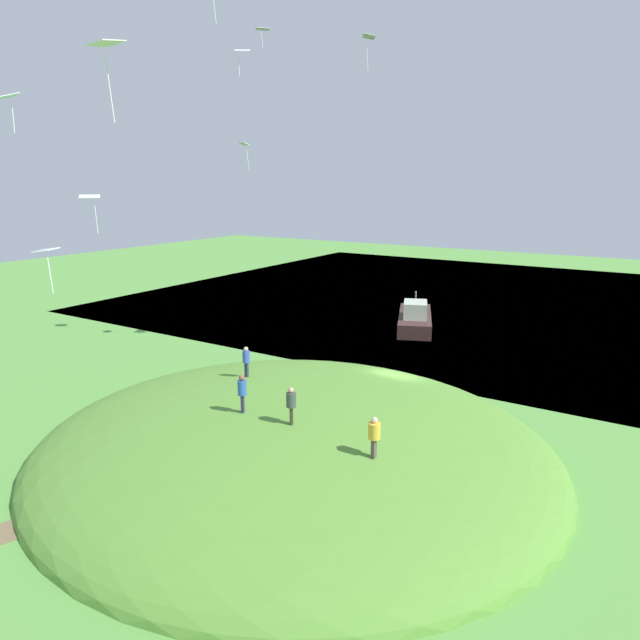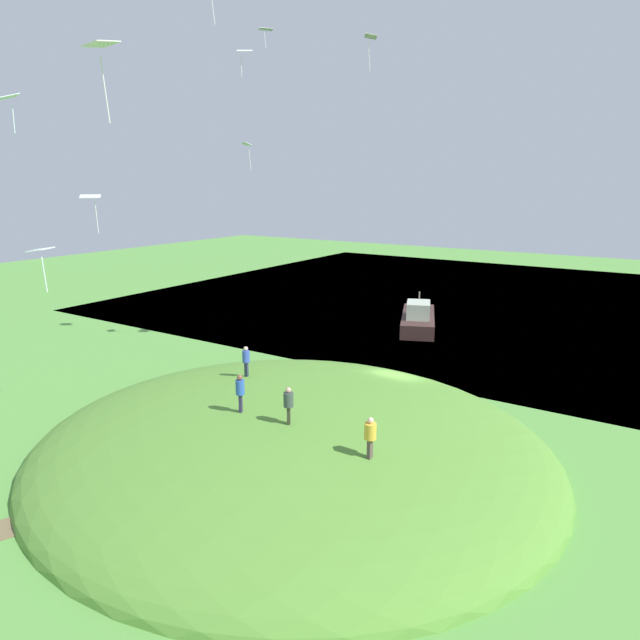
% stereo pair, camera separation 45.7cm
% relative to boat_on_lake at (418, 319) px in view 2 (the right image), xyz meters
% --- Properties ---
extents(ground_plane, '(160.00, 160.00, 0.00)m').
position_rel_boat_on_lake_xyz_m(ground_plane, '(16.44, 5.65, -0.88)').
color(ground_plane, '#55923E').
extents(lake_water, '(59.39, 80.00, 0.40)m').
position_rel_boat_on_lake_xyz_m(lake_water, '(-16.23, 5.65, -1.08)').
color(lake_water, teal).
rests_on(lake_water, ground_plane).
extents(grass_hill, '(23.92, 25.49, 4.74)m').
position_rel_boat_on_lake_xyz_m(grass_hill, '(25.13, 4.08, -0.88)').
color(grass_hill, '#548933').
rests_on(grass_hill, ground_plane).
extents(boat_on_lake, '(9.34, 5.96, 2.88)m').
position_rel_boat_on_lake_xyz_m(boat_on_lake, '(0.00, 0.00, 0.00)').
color(boat_on_lake, '#3B2522').
rests_on(boat_on_lake, lake_water).
extents(person_walking_path, '(0.59, 0.59, 1.71)m').
position_rel_boat_on_lake_xyz_m(person_walking_path, '(26.99, 5.32, 2.51)').
color(person_walking_path, '#333624').
rests_on(person_walking_path, grass_hill).
extents(person_watching_kites, '(0.45, 0.45, 1.72)m').
position_rel_boat_on_lake_xyz_m(person_watching_kites, '(22.79, -0.63, 2.35)').
color(person_watching_kites, '#2A3249').
rests_on(person_watching_kites, grass_hill).
extents(person_with_child, '(0.48, 0.48, 1.72)m').
position_rel_boat_on_lake_xyz_m(person_with_child, '(27.42, 9.57, 2.27)').
color(person_with_child, '#52433D').
rests_on(person_with_child, grass_hill).
extents(person_on_hilltop, '(0.53, 0.53, 1.81)m').
position_rel_boat_on_lake_xyz_m(person_on_hilltop, '(27.10, 2.66, 2.59)').
color(person_on_hilltop, '#2B2746').
rests_on(person_on_hilltop, grass_hill).
extents(kite_0, '(0.85, 0.76, 1.26)m').
position_rel_boat_on_lake_xyz_m(kite_0, '(36.18, 3.28, 9.80)').
color(kite_0, white).
extents(kite_2, '(1.34, 1.24, 2.07)m').
position_rel_boat_on_lake_xyz_m(kite_2, '(11.67, 0.85, 20.59)').
color(kite_2, white).
extents(kite_3, '(1.14, 1.24, 1.77)m').
position_rel_boat_on_lake_xyz_m(kite_3, '(14.14, -7.34, 20.30)').
color(kite_3, silver).
extents(kite_4, '(0.96, 1.23, 2.29)m').
position_rel_boat_on_lake_xyz_m(kite_4, '(33.62, 3.39, 15.68)').
color(kite_4, white).
extents(kite_5, '(1.19, 1.15, 1.92)m').
position_rel_boat_on_lake_xyz_m(kite_5, '(27.59, -6.31, 11.02)').
color(kite_5, silver).
extents(kite_6, '(1.28, 1.23, 1.40)m').
position_rel_boat_on_lake_xyz_m(kite_6, '(9.06, -9.42, 22.95)').
color(kite_6, white).
extents(kite_8, '(0.77, 0.91, 1.90)m').
position_rel_boat_on_lake_xyz_m(kite_8, '(13.90, -7.56, 14.29)').
color(kite_8, white).
extents(kite_9, '(1.16, 1.37, 1.54)m').
position_rel_boat_on_lake_xyz_m(kite_9, '(31.69, -5.39, 15.17)').
color(kite_9, white).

